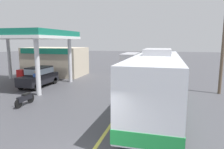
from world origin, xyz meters
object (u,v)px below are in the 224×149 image
object	(u,v)px
car_at_pump	(39,76)
coach_bus_main	(156,83)
minibus_opposing_lane	(130,60)
car_trailing_behind_bus	(161,63)
motorcycle_parked_forecourt	(25,99)
pedestrian_near_pump	(36,79)

from	to	relation	value
car_at_pump	coach_bus_main	bearing A→B (deg)	-20.61
minibus_opposing_lane	car_trailing_behind_bus	bearing A→B (deg)	14.82
car_at_pump	car_trailing_behind_bus	xyz separation A→B (m)	(10.56, 14.09, 0.00)
coach_bus_main	car_trailing_behind_bus	distance (m)	18.17
car_trailing_behind_bus	minibus_opposing_lane	bearing A→B (deg)	-165.18
motorcycle_parked_forecourt	car_trailing_behind_bus	world-z (taller)	car_trailing_behind_bus
pedestrian_near_pump	car_at_pump	bearing A→B (deg)	115.22
motorcycle_parked_forecourt	car_trailing_behind_bus	size ratio (longest dim) A/B	0.43
car_at_pump	minibus_opposing_lane	distance (m)	14.37
minibus_opposing_lane	motorcycle_parked_forecourt	distance (m)	18.55
pedestrian_near_pump	car_trailing_behind_bus	distance (m)	18.33
coach_bus_main	pedestrian_near_pump	bearing A→B (deg)	164.86
car_at_pump	car_trailing_behind_bus	bearing A→B (deg)	53.16
motorcycle_parked_forecourt	pedestrian_near_pump	xyz separation A→B (m)	(-1.90, 3.90, 0.49)
coach_bus_main	motorcycle_parked_forecourt	distance (m)	8.46
minibus_opposing_lane	car_trailing_behind_bus	xyz separation A→B (m)	(4.34, 1.15, -0.46)
motorcycle_parked_forecourt	pedestrian_near_pump	bearing A→B (deg)	115.97
coach_bus_main	pedestrian_near_pump	size ratio (longest dim) A/B	6.65
motorcycle_parked_forecourt	minibus_opposing_lane	bearing A→B (deg)	78.47
pedestrian_near_pump	car_trailing_behind_bus	world-z (taller)	car_trailing_behind_bus
minibus_opposing_lane	motorcycle_parked_forecourt	xyz separation A→B (m)	(-3.70, -18.15, -1.03)
coach_bus_main	car_at_pump	bearing A→B (deg)	159.39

